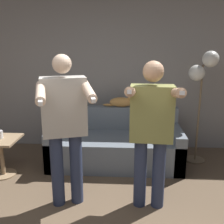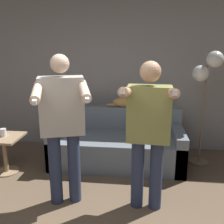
{
  "view_description": "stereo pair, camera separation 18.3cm",
  "coord_description": "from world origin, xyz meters",
  "px_view_note": "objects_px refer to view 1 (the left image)",
  "views": [
    {
      "loc": [
        0.42,
        -1.69,
        1.8
      ],
      "look_at": [
        0.24,
        1.5,
        0.96
      ],
      "focal_mm": 42.0,
      "sensor_mm": 36.0,
      "label": 1
    },
    {
      "loc": [
        0.6,
        -1.67,
        1.8
      ],
      "look_at": [
        0.24,
        1.5,
        0.96
      ],
      "focal_mm": 42.0,
      "sensor_mm": 36.0,
      "label": 2
    }
  ],
  "objects_px": {
    "cat": "(122,102)",
    "side_table": "(1,149)",
    "person_left": "(65,122)",
    "floor_lamp": "(203,75)",
    "cup": "(0,135)",
    "person_right": "(151,127)",
    "couch": "(115,146)"
  },
  "relations": [
    {
      "from": "person_left",
      "to": "person_right",
      "type": "relative_size",
      "value": 1.04
    },
    {
      "from": "side_table",
      "to": "cup",
      "type": "xyz_separation_m",
      "value": [
        -0.0,
        0.02,
        0.2
      ]
    },
    {
      "from": "person_left",
      "to": "cup",
      "type": "relative_size",
      "value": 15.55
    },
    {
      "from": "cup",
      "to": "person_right",
      "type": "bearing_deg",
      "value": -17.78
    },
    {
      "from": "person_right",
      "to": "couch",
      "type": "bearing_deg",
      "value": 113.92
    },
    {
      "from": "cat",
      "to": "side_table",
      "type": "xyz_separation_m",
      "value": [
        -1.65,
        -0.83,
        -0.5
      ]
    },
    {
      "from": "couch",
      "to": "person_left",
      "type": "height_order",
      "value": "person_left"
    },
    {
      "from": "person_left",
      "to": "floor_lamp",
      "type": "bearing_deg",
      "value": 17.99
    },
    {
      "from": "cup",
      "to": "couch",
      "type": "bearing_deg",
      "value": 17.3
    },
    {
      "from": "person_left",
      "to": "person_right",
      "type": "bearing_deg",
      "value": -17.57
    },
    {
      "from": "cat",
      "to": "side_table",
      "type": "height_order",
      "value": "cat"
    },
    {
      "from": "cup",
      "to": "cat",
      "type": "bearing_deg",
      "value": 26.32
    },
    {
      "from": "side_table",
      "to": "cat",
      "type": "bearing_deg",
      "value": 26.86
    },
    {
      "from": "person_right",
      "to": "side_table",
      "type": "relative_size",
      "value": 3.02
    },
    {
      "from": "person_right",
      "to": "side_table",
      "type": "height_order",
      "value": "person_right"
    },
    {
      "from": "person_left",
      "to": "cup",
      "type": "xyz_separation_m",
      "value": [
        -1.07,
        0.63,
        -0.39
      ]
    },
    {
      "from": "person_right",
      "to": "cup",
      "type": "distance_m",
      "value": 2.11
    },
    {
      "from": "side_table",
      "to": "couch",
      "type": "bearing_deg",
      "value": 17.92
    },
    {
      "from": "person_left",
      "to": "floor_lamp",
      "type": "height_order",
      "value": "floor_lamp"
    },
    {
      "from": "person_left",
      "to": "cat",
      "type": "xyz_separation_m",
      "value": [
        0.59,
        1.45,
        -0.09
      ]
    },
    {
      "from": "floor_lamp",
      "to": "person_left",
      "type": "bearing_deg",
      "value": -144.55
    },
    {
      "from": "floor_lamp",
      "to": "side_table",
      "type": "xyz_separation_m",
      "value": [
        -2.82,
        -0.63,
        -0.97
      ]
    },
    {
      "from": "floor_lamp",
      "to": "side_table",
      "type": "height_order",
      "value": "floor_lamp"
    },
    {
      "from": "couch",
      "to": "side_table",
      "type": "relative_size",
      "value": 3.64
    },
    {
      "from": "couch",
      "to": "person_left",
      "type": "xyz_separation_m",
      "value": [
        -0.49,
        -1.12,
        0.71
      ]
    },
    {
      "from": "person_left",
      "to": "person_right",
      "type": "xyz_separation_m",
      "value": [
        0.92,
        -0.0,
        -0.03
      ]
    },
    {
      "from": "couch",
      "to": "cat",
      "type": "xyz_separation_m",
      "value": [
        0.1,
        0.33,
        0.62
      ]
    },
    {
      "from": "person_left",
      "to": "cup",
      "type": "bearing_deg",
      "value": 131.76
    },
    {
      "from": "cat",
      "to": "cup",
      "type": "relative_size",
      "value": 4.65
    },
    {
      "from": "person_right",
      "to": "cat",
      "type": "distance_m",
      "value": 1.49
    },
    {
      "from": "couch",
      "to": "side_table",
      "type": "xyz_separation_m",
      "value": [
        -1.55,
        -0.5,
        0.12
      ]
    },
    {
      "from": "cat",
      "to": "person_right",
      "type": "bearing_deg",
      "value": -77.13
    }
  ]
}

